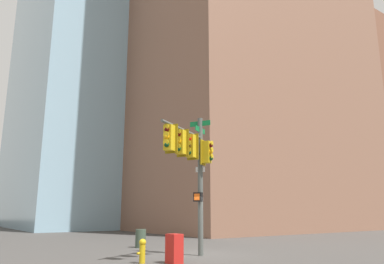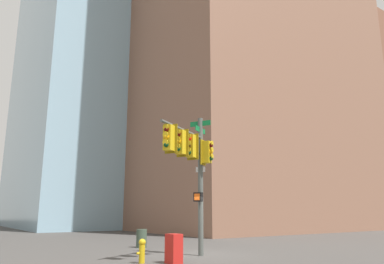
% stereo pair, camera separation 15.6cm
% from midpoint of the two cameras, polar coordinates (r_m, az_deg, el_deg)
% --- Properties ---
extents(ground_plane, '(200.00, 200.00, 0.00)m').
position_cam_midpoint_polar(ground_plane, '(17.21, 1.36, -18.48)').
color(ground_plane, '#423F3D').
extents(signal_pole_assembly, '(3.61, 2.30, 6.14)m').
position_cam_midpoint_polar(signal_pole_assembly, '(15.89, 0.27, -4.02)').
color(signal_pole_assembly, '#4C514C').
rests_on(signal_pole_assembly, ground_plane).
extents(fire_hydrant, '(0.34, 0.26, 0.87)m').
position_cam_midpoint_polar(fire_hydrant, '(14.37, -7.45, -17.69)').
color(fire_hydrant, gold).
rests_on(fire_hydrant, ground_plane).
extents(litter_bin, '(0.56, 0.56, 0.95)m').
position_cam_midpoint_polar(litter_bin, '(20.63, -7.62, -16.04)').
color(litter_bin, '#384738').
rests_on(litter_bin, ground_plane).
extents(newspaper_box, '(0.47, 0.59, 1.05)m').
position_cam_midpoint_polar(newspaper_box, '(14.19, -2.51, -17.63)').
color(newspaper_box, red).
rests_on(newspaper_box, ground_plane).
extents(building_brick_nearside, '(26.87, 20.33, 51.37)m').
position_cam_midpoint_polar(building_brick_nearside, '(49.57, 8.24, 16.51)').
color(building_brick_nearside, '#845B47').
rests_on(building_brick_nearside, ground_plane).
extents(building_brick_midblock, '(23.84, 14.98, 36.83)m').
position_cam_midpoint_polar(building_brick_midblock, '(68.56, 10.37, 1.80)').
color(building_brick_midblock, brown).
rests_on(building_brick_midblock, ground_plane).
extents(building_glass_tower, '(32.51, 27.52, 59.79)m').
position_cam_midpoint_polar(building_glass_tower, '(62.58, -8.11, 14.38)').
color(building_glass_tower, '#8CB2C6').
rests_on(building_glass_tower, ground_plane).
extents(building_brick_farside, '(18.37, 18.64, 35.39)m').
position_cam_midpoint_polar(building_brick_farside, '(76.01, 24.75, 0.80)').
color(building_brick_farside, brown).
rests_on(building_brick_farside, ground_plane).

